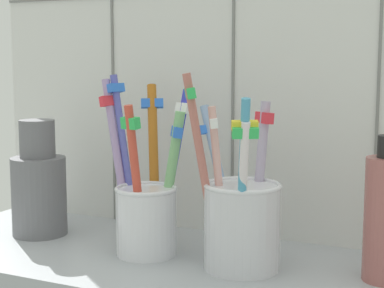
{
  "coord_description": "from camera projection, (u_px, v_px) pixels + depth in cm",
  "views": [
    {
      "loc": [
        25.35,
        -54.35,
        21.97
      ],
      "look_at": [
        0.0,
        -0.09,
        13.97
      ],
      "focal_mm": 57.36,
      "sensor_mm": 36.0,
      "label": 1
    }
  ],
  "objects": [
    {
      "name": "counter_slab",
      "position": [
        192.0,
        270.0,
        0.62
      ],
      "size": [
        64.0,
        22.0,
        2.0
      ],
      "primitive_type": "cube",
      "color": "#9EA3A8",
      "rests_on": "ground"
    },
    {
      "name": "tile_wall_back",
      "position": [
        237.0,
        58.0,
        0.7
      ],
      "size": [
        64.0,
        2.2,
        45.0
      ],
      "color": "silver",
      "rests_on": "ground"
    },
    {
      "name": "toothbrush_cup_left",
      "position": [
        146.0,
        206.0,
        0.64
      ],
      "size": [
        9.81,
        11.45,
        18.68
      ],
      "color": "silver",
      "rests_on": "counter_slab"
    },
    {
      "name": "toothbrush_cup_right",
      "position": [
        240.0,
        218.0,
        0.59
      ],
      "size": [
        10.26,
        10.06,
        19.03
      ],
      "color": "silver",
      "rests_on": "counter_slab"
    },
    {
      "name": "ceramic_vase",
      "position": [
        39.0,
        187.0,
        0.71
      ],
      "size": [
        6.3,
        6.3,
        13.42
      ],
      "color": "slate",
      "rests_on": "counter_slab"
    }
  ]
}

